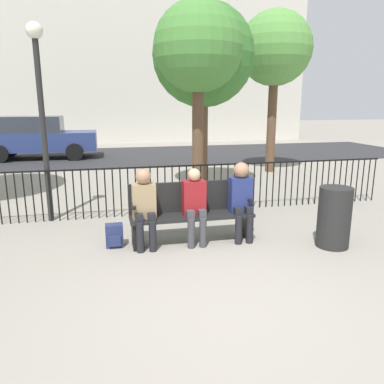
% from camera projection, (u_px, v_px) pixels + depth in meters
% --- Properties ---
extents(ground_plane, '(80.00, 80.00, 0.00)m').
position_uv_depth(ground_plane, '(232.00, 305.00, 4.00)').
color(ground_plane, gray).
extents(park_bench, '(1.89, 0.45, 0.92)m').
position_uv_depth(park_bench, '(191.00, 210.00, 5.76)').
color(park_bench, black).
rests_on(park_bench, ground).
extents(seated_person_0, '(0.34, 0.39, 1.19)m').
position_uv_depth(seated_person_0, '(144.00, 204.00, 5.44)').
color(seated_person_0, black).
rests_on(seated_person_0, ground).
extents(seated_person_1, '(0.34, 0.39, 1.16)m').
position_uv_depth(seated_person_1, '(195.00, 203.00, 5.61)').
color(seated_person_1, '#3D3D42').
rests_on(seated_person_1, ground).
extents(seated_person_2, '(0.34, 0.39, 1.23)m').
position_uv_depth(seated_person_2, '(241.00, 196.00, 5.76)').
color(seated_person_2, black).
rests_on(seated_person_2, ground).
extents(backpack, '(0.26, 0.22, 0.35)m').
position_uv_depth(backpack, '(114.00, 236.00, 5.59)').
color(backpack, navy).
rests_on(backpack, ground).
extents(fence_railing, '(9.01, 0.03, 0.95)m').
position_uv_depth(fence_railing, '(172.00, 185.00, 7.20)').
color(fence_railing, black).
rests_on(fence_railing, ground).
extents(tree_1, '(2.41, 2.41, 4.41)m').
position_uv_depth(tree_1, '(203.00, 56.00, 8.78)').
color(tree_1, brown).
rests_on(tree_1, ground).
extents(tree_2, '(1.83, 1.83, 4.13)m').
position_uv_depth(tree_2, '(198.00, 49.00, 7.61)').
color(tree_2, brown).
rests_on(tree_2, ground).
extents(tree_3, '(2.17, 2.17, 4.76)m').
position_uv_depth(tree_3, '(275.00, 50.00, 11.00)').
color(tree_3, brown).
rests_on(tree_3, ground).
extents(lamp_post, '(0.28, 0.28, 3.40)m').
position_uv_depth(lamp_post, '(40.00, 93.00, 6.36)').
color(lamp_post, black).
rests_on(lamp_post, ground).
extents(street_surface, '(24.00, 6.00, 0.01)m').
position_uv_depth(street_surface, '(137.00, 155.00, 15.37)').
color(street_surface, '#2B2B2D').
rests_on(street_surface, ground).
extents(parked_car_0, '(4.20, 1.94, 1.62)m').
position_uv_depth(parked_car_0, '(38.00, 137.00, 14.37)').
color(parked_car_0, navy).
rests_on(parked_car_0, ground).
extents(building_facade, '(20.00, 6.00, 13.87)m').
position_uv_depth(building_facade, '(121.00, 16.00, 21.35)').
color(building_facade, beige).
rests_on(building_facade, ground).
extents(trash_bin, '(0.48, 0.48, 0.91)m').
position_uv_depth(trash_bin, '(334.00, 217.00, 5.54)').
color(trash_bin, black).
rests_on(trash_bin, ground).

